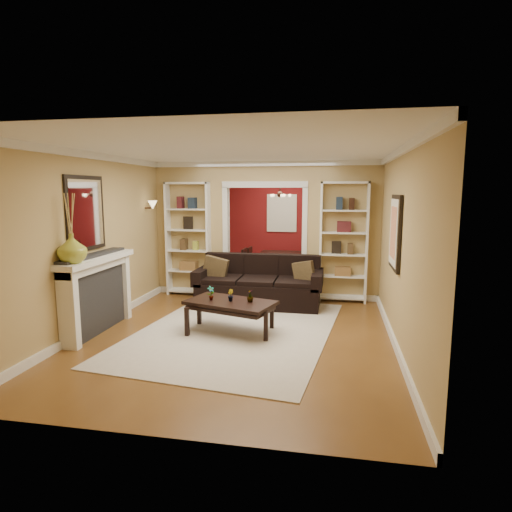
% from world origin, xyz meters
% --- Properties ---
extents(floor, '(8.00, 8.00, 0.00)m').
position_xyz_m(floor, '(0.00, 0.00, 0.00)').
color(floor, brown).
rests_on(floor, ground).
extents(ceiling, '(8.00, 8.00, 0.00)m').
position_xyz_m(ceiling, '(0.00, 0.00, 2.70)').
color(ceiling, white).
rests_on(ceiling, ground).
extents(wall_back, '(8.00, 0.00, 8.00)m').
position_xyz_m(wall_back, '(0.00, 4.00, 1.35)').
color(wall_back, tan).
rests_on(wall_back, ground).
extents(wall_front, '(8.00, 0.00, 8.00)m').
position_xyz_m(wall_front, '(0.00, -4.00, 1.35)').
color(wall_front, tan).
rests_on(wall_front, ground).
extents(wall_left, '(0.00, 8.00, 8.00)m').
position_xyz_m(wall_left, '(-2.25, 0.00, 1.35)').
color(wall_left, tan).
rests_on(wall_left, ground).
extents(wall_right, '(0.00, 8.00, 8.00)m').
position_xyz_m(wall_right, '(2.25, 0.00, 1.35)').
color(wall_right, tan).
rests_on(wall_right, ground).
extents(partition_wall, '(4.50, 0.15, 2.70)m').
position_xyz_m(partition_wall, '(0.00, 1.20, 1.35)').
color(partition_wall, tan).
rests_on(partition_wall, floor).
extents(red_back_panel, '(4.44, 0.04, 2.64)m').
position_xyz_m(red_back_panel, '(0.00, 3.97, 1.32)').
color(red_back_panel, maroon).
rests_on(red_back_panel, floor).
extents(dining_window, '(0.78, 0.03, 0.98)m').
position_xyz_m(dining_window, '(0.00, 3.93, 1.55)').
color(dining_window, '#8CA5CC').
rests_on(dining_window, wall_back).
extents(area_rug, '(3.24, 4.22, 0.01)m').
position_xyz_m(area_rug, '(-0.07, -1.09, 0.01)').
color(area_rug, beige).
rests_on(area_rug, floor).
extents(sofa, '(2.35, 1.02, 0.92)m').
position_xyz_m(sofa, '(0.01, 0.45, 0.46)').
color(sofa, black).
rests_on(sofa, floor).
extents(pillow_left, '(0.46, 0.16, 0.45)m').
position_xyz_m(pillow_left, '(-0.82, 0.43, 0.67)').
color(pillow_left, brown).
rests_on(pillow_left, sofa).
extents(pillow_right, '(0.40, 0.23, 0.38)m').
position_xyz_m(pillow_right, '(0.85, 0.43, 0.64)').
color(pillow_right, brown).
rests_on(pillow_right, sofa).
extents(coffee_table, '(1.44, 1.05, 0.49)m').
position_xyz_m(coffee_table, '(-0.13, -1.18, 0.25)').
color(coffee_table, black).
rests_on(coffee_table, floor).
extents(plant_left, '(0.13, 0.14, 0.22)m').
position_xyz_m(plant_left, '(-0.43, -1.18, 0.60)').
color(plant_left, '#336626').
rests_on(plant_left, coffee_table).
extents(plant_center, '(0.12, 0.13, 0.18)m').
position_xyz_m(plant_center, '(-0.13, -1.18, 0.58)').
color(plant_center, '#336626').
rests_on(plant_center, coffee_table).
extents(plant_right, '(0.12, 0.12, 0.18)m').
position_xyz_m(plant_right, '(0.17, -1.18, 0.58)').
color(plant_right, '#336626').
rests_on(plant_right, coffee_table).
extents(bookshelf_left, '(0.90, 0.30, 2.30)m').
position_xyz_m(bookshelf_left, '(-1.55, 1.03, 1.15)').
color(bookshelf_left, white).
rests_on(bookshelf_left, floor).
extents(bookshelf_right, '(0.90, 0.30, 2.30)m').
position_xyz_m(bookshelf_right, '(1.55, 1.03, 1.15)').
color(bookshelf_right, white).
rests_on(bookshelf_right, floor).
extents(fireplace, '(0.32, 1.70, 1.16)m').
position_xyz_m(fireplace, '(-2.09, -1.50, 0.58)').
color(fireplace, white).
rests_on(fireplace, floor).
extents(vase, '(0.40, 0.40, 0.40)m').
position_xyz_m(vase, '(-2.09, -2.09, 1.36)').
color(vase, '#A2AA37').
rests_on(vase, fireplace).
extents(mirror, '(0.03, 0.95, 1.10)m').
position_xyz_m(mirror, '(-2.23, -1.50, 1.80)').
color(mirror, silver).
rests_on(mirror, wall_left).
extents(wall_sconce, '(0.18, 0.18, 0.22)m').
position_xyz_m(wall_sconce, '(-2.15, 0.55, 1.83)').
color(wall_sconce, '#FFE0A5').
rests_on(wall_sconce, wall_left).
extents(framed_art, '(0.04, 0.85, 1.05)m').
position_xyz_m(framed_art, '(2.21, -1.00, 1.55)').
color(framed_art, black).
rests_on(framed_art, wall_right).
extents(dining_table, '(1.81, 1.01, 0.64)m').
position_xyz_m(dining_table, '(0.13, 2.53, 0.32)').
color(dining_table, black).
rests_on(dining_table, floor).
extents(dining_chair_nw, '(0.43, 0.43, 0.84)m').
position_xyz_m(dining_chair_nw, '(-0.42, 2.23, 0.42)').
color(dining_chair_nw, black).
rests_on(dining_chair_nw, floor).
extents(dining_chair_ne, '(0.55, 0.55, 0.93)m').
position_xyz_m(dining_chair_ne, '(0.68, 2.23, 0.47)').
color(dining_chair_ne, black).
rests_on(dining_chair_ne, floor).
extents(dining_chair_sw, '(0.50, 0.50, 0.80)m').
position_xyz_m(dining_chair_sw, '(-0.42, 2.83, 0.40)').
color(dining_chair_sw, black).
rests_on(dining_chair_sw, floor).
extents(dining_chair_se, '(0.47, 0.47, 0.86)m').
position_xyz_m(dining_chair_se, '(0.68, 2.83, 0.43)').
color(dining_chair_se, black).
rests_on(dining_chair_se, floor).
extents(chandelier, '(0.50, 0.50, 0.30)m').
position_xyz_m(chandelier, '(0.00, 2.70, 2.02)').
color(chandelier, '#331F17').
rests_on(chandelier, ceiling).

